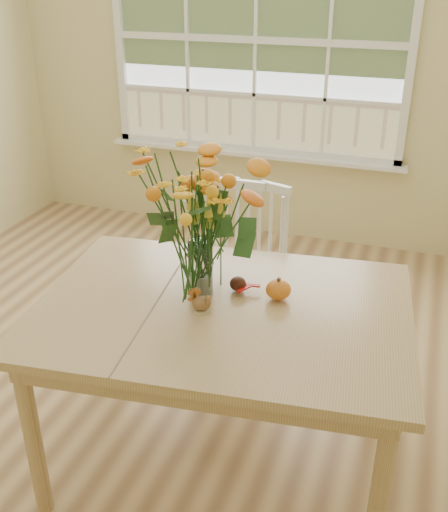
% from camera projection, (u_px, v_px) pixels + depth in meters
% --- Properties ---
extents(floor, '(4.00, 4.50, 0.01)m').
position_uv_depth(floor, '(133.00, 388.00, 3.26)').
color(floor, '#926B46').
rests_on(floor, ground).
extents(wall_back, '(4.00, 0.02, 2.70)m').
position_uv_depth(wall_back, '(256.00, 67.00, 4.55)').
color(wall_back, beige).
rests_on(wall_back, floor).
extents(window, '(2.42, 0.12, 1.74)m').
position_uv_depth(window, '(255.00, 42.00, 4.44)').
color(window, silver).
rests_on(window, wall_back).
extents(dining_table, '(1.64, 1.26, 0.82)m').
position_uv_depth(dining_table, '(222.00, 325.00, 2.49)').
color(dining_table, tan).
rests_on(dining_table, floor).
extents(windsor_chair, '(0.47, 0.45, 1.01)m').
position_uv_depth(windsor_chair, '(242.00, 267.00, 3.30)').
color(windsor_chair, white).
rests_on(windsor_chair, floor).
extents(flower_vase, '(0.49, 0.49, 0.58)m').
position_uv_depth(flower_vase, '(200.00, 217.00, 2.40)').
color(flower_vase, white).
rests_on(flower_vase, dining_table).
extents(pumpkin, '(0.11, 0.11, 0.08)m').
position_uv_depth(pumpkin, '(278.00, 291.00, 2.48)').
color(pumpkin, '#BE5716').
rests_on(pumpkin, dining_table).
extents(turkey_figurine, '(0.09, 0.08, 0.10)m').
position_uv_depth(turkey_figurine, '(201.00, 303.00, 2.40)').
color(turkey_figurine, '#CCB78C').
rests_on(turkey_figurine, dining_table).
extents(dark_gourd, '(0.13, 0.11, 0.06)m').
position_uv_depth(dark_gourd, '(238.00, 284.00, 2.55)').
color(dark_gourd, '#38160F').
rests_on(dark_gourd, dining_table).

